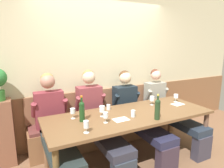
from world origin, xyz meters
name	(u,v)px	position (x,y,z in m)	size (l,w,h in m)	color
ground_plane	(133,164)	(0.00, 0.00, -0.01)	(6.80, 6.80, 0.02)	brown
room_wall_back	(102,63)	(0.00, 1.09, 1.40)	(6.80, 0.08, 2.80)	beige
wood_wainscot_panel	(104,113)	(0.00, 1.04, 0.46)	(6.80, 0.03, 0.93)	brown
wall_bench	(109,126)	(0.00, 0.83, 0.28)	(2.76, 0.42, 0.94)	brown
dining_table	(130,118)	(0.00, 0.09, 0.69)	(2.46, 0.92, 0.76)	brown
person_left_seat	(55,126)	(-1.02, 0.43, 0.64)	(0.53, 1.36, 1.33)	#283437
person_center_left_seat	(97,117)	(-0.37, 0.46, 0.65)	(0.51, 1.36, 1.34)	#2E3541
person_right_seat	(135,111)	(0.33, 0.44, 0.63)	(0.51, 1.36, 1.28)	#362A38
person_center_right_seat	(167,107)	(1.02, 0.43, 0.61)	(0.49, 1.35, 1.27)	#363341
wine_bottle_green_tall	(157,109)	(0.22, -0.24, 0.91)	(0.07, 0.07, 0.35)	#1F371E
wine_bottle_amber_mid	(82,111)	(-0.71, 0.15, 0.91)	(0.07, 0.07, 0.35)	#1A3D19
wine_glass_center_front	(152,99)	(0.55, 0.29, 0.86)	(0.08, 0.08, 0.15)	silver
wine_glass_near_bucket	(176,96)	(1.03, 0.25, 0.86)	(0.08, 0.08, 0.14)	silver
wine_glass_mid_left	(105,116)	(-0.46, -0.04, 0.86)	(0.06, 0.06, 0.14)	silver
wine_glass_center_rear	(102,109)	(-0.41, 0.19, 0.87)	(0.08, 0.08, 0.15)	silver
wine_glass_by_bottle	(86,125)	(-0.78, -0.20, 0.85)	(0.07, 0.07, 0.15)	silver
wine_glass_left_end	(73,111)	(-0.80, 0.30, 0.86)	(0.07, 0.07, 0.15)	silver
water_tumbler_right	(133,113)	(-0.02, -0.02, 0.81)	(0.06, 0.06, 0.10)	silver
water_tumbler_left	(108,107)	(-0.20, 0.41, 0.80)	(0.06, 0.06, 0.08)	silver
tasting_sheet_left_guest	(178,104)	(0.96, 0.13, 0.76)	(0.21, 0.15, 0.00)	white
tasting_sheet_right_guest	(121,119)	(-0.23, -0.03, 0.76)	(0.21, 0.15, 0.00)	white
corner_pedestal	(4,133)	(-1.68, 0.86, 0.49)	(0.28, 0.28, 0.98)	brown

